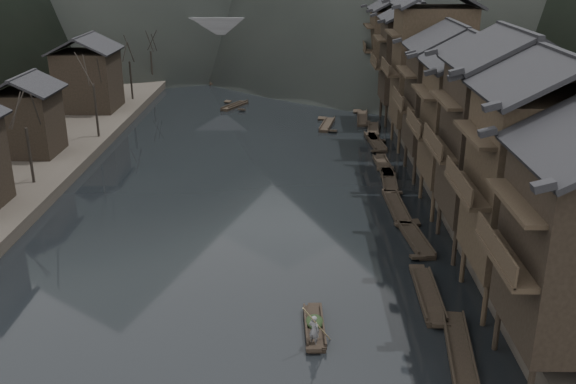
{
  "coord_description": "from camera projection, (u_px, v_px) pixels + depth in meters",
  "views": [
    {
      "loc": [
        4.28,
        -33.04,
        18.69
      ],
      "look_at": [
        3.6,
        9.94,
        2.5
      ],
      "focal_mm": 40.0,
      "sensor_mm": 36.0,
      "label": 1
    }
  ],
  "objects": [
    {
      "name": "hero_sampan",
      "position": [
        314.0,
        327.0,
        33.62
      ],
      "size": [
        1.11,
        4.55,
        0.43
      ],
      "color": "black",
      "rests_on": "water"
    },
    {
      "name": "bare_trees",
      "position": [
        57.0,
        100.0,
        56.53
      ],
      "size": [
        3.85,
        73.92,
        7.7
      ],
      "color": "black",
      "rests_on": "left_bank"
    },
    {
      "name": "bamboo_pole",
      "position": [
        319.0,
        284.0,
        30.93
      ],
      "size": [
        1.62,
        1.84,
        3.08
      ],
      "primitive_type": "cylinder",
      "rotation": [
        0.66,
        0.0,
        -0.72
      ],
      "color": "#8C7A51",
      "rests_on": "boatman"
    },
    {
      "name": "left_houses",
      "position": [
        8.0,
        114.0,
        54.69
      ],
      "size": [
        8.1,
        53.2,
        8.73
      ],
      "color": "black",
      "rests_on": "left_bank"
    },
    {
      "name": "water",
      "position": [
        224.0,
        291.0,
        37.57
      ],
      "size": [
        300.0,
        300.0,
        0.0
      ],
      "primitive_type": "plane",
      "color": "black",
      "rests_on": "ground"
    },
    {
      "name": "cargo_heap",
      "position": [
        315.0,
        316.0,
        33.62
      ],
      "size": [
        1.0,
        1.3,
        0.6
      ],
      "primitive_type": "ellipsoid",
      "color": "black",
      "rests_on": "hero_sampan"
    },
    {
      "name": "boatman",
      "position": [
        314.0,
        326.0,
        31.76
      ],
      "size": [
        0.72,
        0.68,
        1.65
      ],
      "primitive_type": "imported",
      "rotation": [
        0.0,
        0.0,
        2.5
      ],
      "color": "#5E5E60",
      "rests_on": "hero_sampan"
    },
    {
      "name": "stone_bridge",
      "position": [
        272.0,
        41.0,
        103.13
      ],
      "size": [
        40.0,
        6.0,
        9.0
      ],
      "color": "#4C4C4F",
      "rests_on": "ground"
    },
    {
      "name": "right_bank",
      "position": [
        563.0,
        115.0,
        74.16
      ],
      "size": [
        40.0,
        200.0,
        1.8
      ],
      "primitive_type": "cube",
      "color": "#2D2823",
      "rests_on": "ground"
    },
    {
      "name": "midriver_boats",
      "position": [
        278.0,
        94.0,
        88.2
      ],
      "size": [
        17.52,
        37.79,
        0.45
      ],
      "color": "black",
      "rests_on": "water"
    },
    {
      "name": "moored_sampans",
      "position": [
        390.0,
        184.0,
        54.27
      ],
      "size": [
        2.51,
        55.32,
        0.47
      ],
      "color": "black",
      "rests_on": "water"
    },
    {
      "name": "stilt_houses",
      "position": [
        457.0,
        79.0,
        52.41
      ],
      "size": [
        9.0,
        67.6,
        16.19
      ],
      "color": "black",
      "rests_on": "ground"
    }
  ]
}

